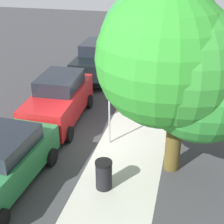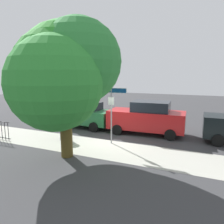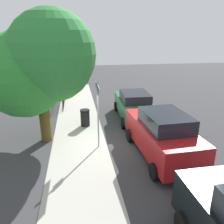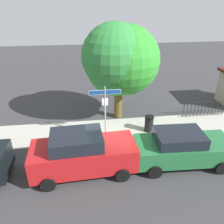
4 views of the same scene
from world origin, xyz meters
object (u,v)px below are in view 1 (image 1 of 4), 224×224
at_px(shade_tree, 177,62).
at_px(trash_bin, 104,175).
at_px(car_black, 96,61).
at_px(street_sign, 109,90).
at_px(car_green, 2,164).
at_px(car_red, 59,99).

xyz_separation_m(shade_tree, trash_bin, (1.50, -1.89, -3.35)).
bearing_deg(trash_bin, car_black, -162.14).
height_order(street_sign, trash_bin, street_sign).
height_order(shade_tree, car_green, shade_tree).
bearing_deg(car_black, trash_bin, 16.90).
relative_size(car_red, car_green, 1.03).
height_order(car_green, trash_bin, car_green).
bearing_deg(street_sign, car_red, -116.43).
xyz_separation_m(car_green, trash_bin, (-0.72, 3.07, -0.40)).
bearing_deg(car_red, trash_bin, 35.04).
bearing_deg(car_red, car_green, -2.73).
bearing_deg(car_black, street_sign, 19.59).
relative_size(street_sign, trash_bin, 3.24).
relative_size(car_green, trash_bin, 4.71).
distance_m(shade_tree, trash_bin, 4.13).
relative_size(street_sign, shade_tree, 0.52).
distance_m(car_red, car_green, 4.68).
relative_size(street_sign, car_green, 0.69).
bearing_deg(car_red, car_black, 177.18).
height_order(shade_tree, trash_bin, shade_tree).
bearing_deg(shade_tree, car_red, -116.27).
bearing_deg(street_sign, trash_bin, 10.56).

